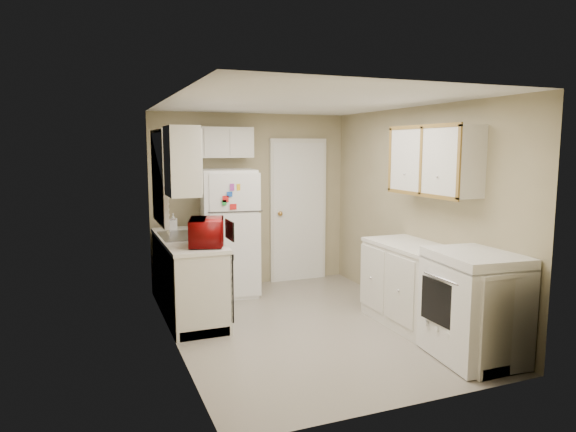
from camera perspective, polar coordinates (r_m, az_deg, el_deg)
name	(u,v)px	position (r m, az deg, el deg)	size (l,w,h in m)	color
floor	(305,326)	(5.75, 1.88, -12.07)	(3.80, 3.80, 0.00)	#A9A094
ceiling	(306,102)	(5.43, 1.99, 12.52)	(3.80, 3.80, 0.00)	white
wall_left	(172,224)	(5.07, -12.74, -0.92)	(3.80, 3.80, 0.00)	tan
wall_right	(416,211)	(6.15, 13.99, 0.52)	(3.80, 3.80, 0.00)	tan
wall_back	(251,200)	(7.23, -4.09, 1.78)	(2.80, 2.80, 0.00)	tan
wall_front	(410,250)	(3.82, 13.42, -3.75)	(2.80, 2.80, 0.00)	tan
left_counter	(188,276)	(6.14, -11.06, -6.53)	(0.60, 1.80, 0.90)	silver
dishwasher	(225,283)	(5.62, -7.00, -7.35)	(0.03, 0.58, 0.72)	black
sink	(185,239)	(6.20, -11.42, -2.53)	(0.54, 0.74, 0.16)	gray
microwave	(207,231)	(5.52, -9.02, -1.71)	(0.29, 0.52, 0.34)	maroon
soap_bottle	(173,222)	(6.65, -12.63, -0.65)	(0.09, 0.10, 0.21)	white
window_blinds	(160,177)	(6.07, -14.03, 4.23)	(0.10, 0.98, 1.08)	silver
upper_cabinet_left	(182,161)	(5.26, -11.69, 5.98)	(0.30, 0.45, 0.70)	silver
refrigerator	(229,232)	(6.79, -6.59, -1.82)	(0.68, 0.66, 1.65)	white
cabinet_over_fridge	(225,142)	(6.93, -6.96, 8.11)	(0.70, 0.30, 0.40)	silver
interior_door	(298,211)	(7.45, 1.16, 0.58)	(0.86, 0.06, 2.08)	white
right_counter	(435,295)	(5.49, 16.05, -8.39)	(0.60, 2.00, 0.90)	silver
stove	(474,306)	(5.05, 19.96, -9.34)	(0.67, 0.83, 1.01)	white
upper_cabinet_right	(434,161)	(5.61, 15.91, 5.94)	(0.30, 1.20, 0.70)	silver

